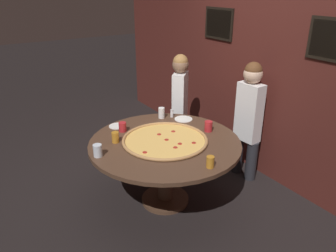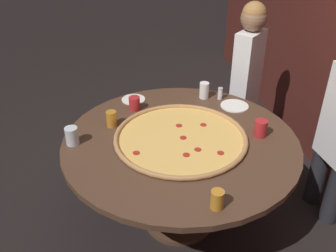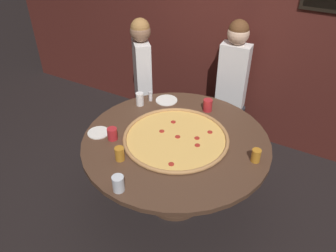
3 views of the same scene
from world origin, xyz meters
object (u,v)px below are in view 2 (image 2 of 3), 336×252
at_px(giant_pizza, 181,137).
at_px(white_plate_right_side, 235,106).
at_px(drink_cup_beside_pizza, 261,128).
at_px(drink_cup_by_shaker, 112,119).
at_px(condiment_shaker, 220,93).
at_px(drink_cup_near_right, 72,136).
at_px(white_plate_beside_cup, 133,99).
at_px(drink_cup_far_right, 217,200).
at_px(diner_far_right, 247,73).
at_px(drink_cup_near_left, 134,103).
at_px(drink_cup_far_left, 204,90).
at_px(dining_table, 180,155).

bearing_deg(giant_pizza, white_plate_right_side, 126.87).
height_order(drink_cup_beside_pizza, white_plate_right_side, drink_cup_beside_pizza).
height_order(drink_cup_by_shaker, condiment_shaker, drink_cup_by_shaker).
relative_size(drink_cup_near_right, white_plate_beside_cup, 0.64).
bearing_deg(giant_pizza, drink_cup_far_right, 4.67).
distance_m(drink_cup_beside_pizza, drink_cup_near_right, 1.24).
relative_size(giant_pizza, drink_cup_by_shaker, 7.91).
bearing_deg(white_plate_beside_cup, diner_far_right, 101.68).
distance_m(giant_pizza, white_plate_right_side, 0.62).
distance_m(condiment_shaker, diner_far_right, 0.46).
height_order(giant_pizza, condiment_shaker, condiment_shaker).
height_order(drink_cup_far_right, drink_cup_by_shaker, drink_cup_by_shaker).
relative_size(drink_cup_near_left, drink_cup_far_left, 0.80).
bearing_deg(diner_far_right, drink_cup_beside_pizza, -147.22).
xyz_separation_m(drink_cup_near_left, drink_cup_far_left, (-0.10, 0.56, 0.01)).
bearing_deg(dining_table, drink_cup_near_left, -150.46).
xyz_separation_m(drink_cup_beside_pizza, drink_cup_by_shaker, (-0.30, -0.97, -0.00)).
relative_size(giant_pizza, white_plate_right_side, 4.14).
relative_size(dining_table, drink_cup_far_right, 14.70).
relative_size(giant_pizza, drink_cup_near_right, 7.43).
relative_size(dining_table, giant_pizza, 1.77).
bearing_deg(giant_pizza, condiment_shaker, 140.48).
xyz_separation_m(dining_table, condiment_shaker, (-0.51, 0.42, 0.18)).
height_order(drink_cup_far_left, drink_cup_by_shaker, drink_cup_far_left).
bearing_deg(drink_cup_near_right, condiment_shaker, 111.55).
distance_m(dining_table, condiment_shaker, 0.69).
height_order(drink_cup_far_left, white_plate_beside_cup, drink_cup_far_left).
bearing_deg(drink_cup_by_shaker, white_plate_right_side, 97.54).
bearing_deg(drink_cup_beside_pizza, diner_far_right, 165.43).
xyz_separation_m(drink_cup_beside_pizza, diner_far_right, (-0.87, 0.23, 0.00)).
xyz_separation_m(drink_cup_by_shaker, condiment_shaker, (-0.26, 0.86, -0.01)).
bearing_deg(drink_cup_far_right, drink_cup_near_right, -133.95).
bearing_deg(white_plate_right_side, condiment_shaker, -151.29).
xyz_separation_m(drink_cup_near_right, white_plate_right_side, (-0.30, 1.20, -0.06)).
bearing_deg(drink_cup_far_left, white_plate_beside_cup, -95.80).
bearing_deg(drink_cup_far_left, drink_cup_far_right, -11.63).
height_order(drink_cup_near_left, drink_cup_by_shaker, drink_cup_by_shaker).
height_order(drink_cup_near_left, diner_far_right, diner_far_right).
bearing_deg(drink_cup_by_shaker, drink_cup_near_right, -55.29).
height_order(dining_table, drink_cup_near_left, drink_cup_near_left).
distance_m(dining_table, white_plate_beside_cup, 0.68).
relative_size(dining_table, condiment_shaker, 16.11).
bearing_deg(drink_cup_near_right, white_plate_right_side, 104.28).
relative_size(drink_cup_beside_pizza, condiment_shaker, 1.19).
bearing_deg(dining_table, diner_far_right, 137.34).
distance_m(drink_cup_far_left, condiment_shaker, 0.13).
height_order(dining_table, white_plate_right_side, white_plate_right_side).
bearing_deg(drink_cup_far_right, white_plate_right_side, 156.68).
relative_size(drink_cup_far_right, white_plate_beside_cup, 0.57).
height_order(giant_pizza, drink_cup_beside_pizza, drink_cup_beside_pizza).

